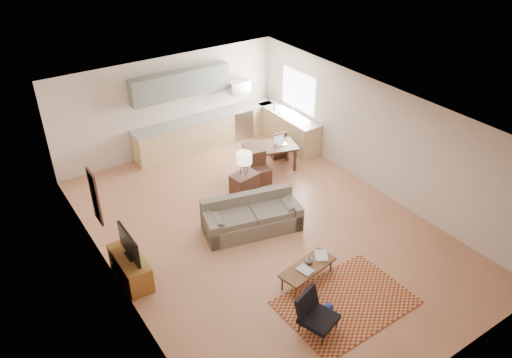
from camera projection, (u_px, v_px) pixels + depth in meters
room at (264, 177)px, 10.29m from camera, size 9.00×9.00×9.00m
kitchen_counter_back at (206, 131)px, 14.14m from camera, size 4.26×0.64×0.92m
kitchen_counter_right at (288, 129)px, 14.27m from camera, size 0.64×2.26×0.92m
kitchen_range at (239, 122)px, 14.66m from camera, size 0.62×0.62×0.90m
kitchen_microwave at (238, 87)px, 14.10m from camera, size 0.62×0.40×0.35m
upper_cabinets at (181, 84)px, 13.18m from camera, size 2.80×0.34×0.70m
window_right at (298, 91)px, 13.84m from camera, size 0.02×1.40×1.05m
wall_art_left at (95, 197)px, 9.29m from camera, size 0.06×0.42×1.10m
triptych at (165, 92)px, 13.19m from camera, size 1.70×0.04×0.50m
rug at (346, 302)px, 9.11m from camera, size 2.38×1.67×0.02m
sofa at (252, 216)px, 10.78m from camera, size 2.35×1.44×0.76m
coffee_table at (307, 273)px, 9.52m from camera, size 1.25×0.68×0.36m
book_a at (301, 273)px, 9.26m from camera, size 0.33×0.38×0.03m
book_b at (315, 256)px, 9.68m from camera, size 0.55×0.56×0.03m
vase at (309, 260)px, 9.47m from camera, size 0.22×0.22×0.17m
armchair at (319, 316)px, 8.36m from camera, size 0.81×0.81×0.73m
tv_credenza at (130, 268)px, 9.52m from camera, size 0.45×1.18×0.55m
tv at (129, 245)px, 9.25m from camera, size 0.09×0.91×0.55m
console_table at (245, 188)px, 11.76m from camera, size 0.69×0.52×0.73m
table_lamp at (244, 164)px, 11.42m from camera, size 0.39×0.39×0.59m
dining_table at (270, 157)px, 13.07m from camera, size 1.52×1.13×0.68m
dining_chair_near at (262, 169)px, 12.46m from camera, size 0.43×0.45×0.79m
dining_chair_far at (278, 143)px, 13.62m from camera, size 0.46×0.47×0.80m
laptop at (281, 141)px, 12.90m from camera, size 0.31×0.25×0.22m
soap_bottle at (276, 106)px, 14.28m from camera, size 0.12×0.12×0.19m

